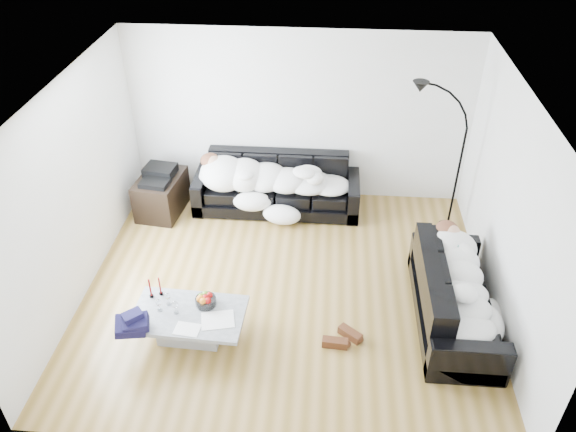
# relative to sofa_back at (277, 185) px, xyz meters

# --- Properties ---
(ground) EXTENTS (5.00, 5.00, 0.00)m
(ground) POSITION_rel_sofa_back_xyz_m (0.29, -1.80, -0.40)
(ground) COLOR olive
(ground) RESTS_ON ground
(wall_back) EXTENTS (5.00, 0.02, 2.60)m
(wall_back) POSITION_rel_sofa_back_xyz_m (0.29, 0.45, 0.90)
(wall_back) COLOR silver
(wall_back) RESTS_ON ground
(wall_left) EXTENTS (0.02, 4.50, 2.60)m
(wall_left) POSITION_rel_sofa_back_xyz_m (-2.21, -1.80, 0.90)
(wall_left) COLOR silver
(wall_left) RESTS_ON ground
(wall_right) EXTENTS (0.02, 4.50, 2.60)m
(wall_right) POSITION_rel_sofa_back_xyz_m (2.79, -1.80, 0.90)
(wall_right) COLOR silver
(wall_right) RESTS_ON ground
(ceiling) EXTENTS (5.00, 5.00, 0.00)m
(ceiling) POSITION_rel_sofa_back_xyz_m (0.29, -1.80, 2.20)
(ceiling) COLOR white
(ceiling) RESTS_ON ground
(sofa_back) EXTENTS (2.46, 0.85, 0.80)m
(sofa_back) POSITION_rel_sofa_back_xyz_m (0.00, 0.00, 0.00)
(sofa_back) COLOR black
(sofa_back) RESTS_ON ground
(sofa_right) EXTENTS (0.85, 1.98, 0.80)m
(sofa_right) POSITION_rel_sofa_back_xyz_m (2.30, -2.18, -0.00)
(sofa_right) COLOR black
(sofa_right) RESTS_ON ground
(sleeper_back) EXTENTS (2.08, 0.72, 0.42)m
(sleeper_back) POSITION_rel_sofa_back_xyz_m (0.00, -0.05, 0.23)
(sleeper_back) COLOR white
(sleeper_back) RESTS_ON sofa_back
(sleeper_right) EXTENTS (0.71, 1.69, 0.41)m
(sleeper_right) POSITION_rel_sofa_back_xyz_m (2.30, -2.18, 0.23)
(sleeper_right) COLOR white
(sleeper_right) RESTS_ON sofa_right
(teal_cushion) EXTENTS (0.42, 0.38, 0.20)m
(teal_cushion) POSITION_rel_sofa_back_xyz_m (2.24, -1.57, 0.32)
(teal_cushion) COLOR #0F6E60
(teal_cushion) RESTS_ON sofa_right
(coffee_table) EXTENTS (1.28, 0.78, 0.36)m
(coffee_table) POSITION_rel_sofa_back_xyz_m (-0.73, -2.70, -0.22)
(coffee_table) COLOR #939699
(coffee_table) RESTS_ON ground
(fruit_bowl) EXTENTS (0.28, 0.28, 0.15)m
(fruit_bowl) POSITION_rel_sofa_back_xyz_m (-0.56, -2.55, 0.04)
(fruit_bowl) COLOR white
(fruit_bowl) RESTS_ON coffee_table
(wine_glass_a) EXTENTS (0.08, 0.08, 0.16)m
(wine_glass_a) POSITION_rel_sofa_back_xyz_m (-0.98, -2.58, 0.04)
(wine_glass_a) COLOR white
(wine_glass_a) RESTS_ON coffee_table
(wine_glass_b) EXTENTS (0.08, 0.08, 0.16)m
(wine_glass_b) POSITION_rel_sofa_back_xyz_m (-1.05, -2.69, 0.04)
(wine_glass_b) COLOR white
(wine_glass_b) RESTS_ON coffee_table
(wine_glass_c) EXTENTS (0.09, 0.09, 0.16)m
(wine_glass_c) POSITION_rel_sofa_back_xyz_m (-0.86, -2.71, 0.04)
(wine_glass_c) COLOR white
(wine_glass_c) RESTS_ON coffee_table
(candle_left) EXTENTS (0.05, 0.05, 0.26)m
(candle_left) POSITION_rel_sofa_back_xyz_m (-1.21, -2.48, 0.09)
(candle_left) COLOR maroon
(candle_left) RESTS_ON coffee_table
(candle_right) EXTENTS (0.06, 0.06, 0.25)m
(candle_right) POSITION_rel_sofa_back_xyz_m (-1.11, -2.43, 0.09)
(candle_right) COLOR maroon
(candle_right) RESTS_ON coffee_table
(newspaper_a) EXTENTS (0.41, 0.35, 0.01)m
(newspaper_a) POSITION_rel_sofa_back_xyz_m (-0.38, -2.79, -0.03)
(newspaper_a) COLOR silver
(newspaper_a) RESTS_ON coffee_table
(newspaper_b) EXTENTS (0.29, 0.22, 0.01)m
(newspaper_b) POSITION_rel_sofa_back_xyz_m (-0.68, -2.95, -0.03)
(newspaper_b) COLOR silver
(newspaper_b) RESTS_ON coffee_table
(navy_jacket) EXTENTS (0.42, 0.39, 0.17)m
(navy_jacket) POSITION_rel_sofa_back_xyz_m (-1.26, -2.98, 0.13)
(navy_jacket) COLOR black
(navy_jacket) RESTS_ON coffee_table
(shoes) EXTENTS (0.57, 0.48, 0.11)m
(shoes) POSITION_rel_sofa_back_xyz_m (1.00, -2.65, -0.35)
(shoes) COLOR #472311
(shoes) RESTS_ON ground
(av_cabinet) EXTENTS (0.68, 0.91, 0.58)m
(av_cabinet) POSITION_rel_sofa_back_xyz_m (-1.71, -0.23, -0.11)
(av_cabinet) COLOR black
(av_cabinet) RESTS_ON ground
(stereo) EXTENTS (0.48, 0.40, 0.13)m
(stereo) POSITION_rel_sofa_back_xyz_m (-1.71, -0.23, 0.24)
(stereo) COLOR black
(stereo) RESTS_ON av_cabinet
(floor_lamp) EXTENTS (0.76, 0.51, 1.95)m
(floor_lamp) POSITION_rel_sofa_back_xyz_m (2.52, -0.32, 0.57)
(floor_lamp) COLOR black
(floor_lamp) RESTS_ON ground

